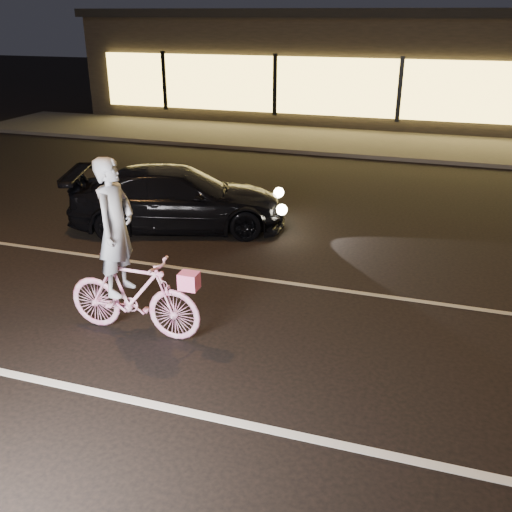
% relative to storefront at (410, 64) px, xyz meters
% --- Properties ---
extents(ground, '(90.00, 90.00, 0.00)m').
position_rel_storefront_xyz_m(ground, '(0.00, -18.97, -2.15)').
color(ground, black).
rests_on(ground, ground).
extents(lane_stripe_near, '(60.00, 0.12, 0.01)m').
position_rel_storefront_xyz_m(lane_stripe_near, '(0.00, -20.47, -2.14)').
color(lane_stripe_near, silver).
rests_on(lane_stripe_near, ground).
extents(lane_stripe_far, '(60.00, 0.10, 0.01)m').
position_rel_storefront_xyz_m(lane_stripe_far, '(0.00, -16.97, -2.14)').
color(lane_stripe_far, gray).
rests_on(lane_stripe_far, ground).
extents(sidewalk, '(30.00, 4.00, 0.12)m').
position_rel_storefront_xyz_m(sidewalk, '(0.00, -5.97, -2.09)').
color(sidewalk, '#383533').
rests_on(sidewalk, ground).
extents(storefront, '(25.40, 8.42, 4.20)m').
position_rel_storefront_xyz_m(storefront, '(0.00, 0.00, 0.00)').
color(storefront, black).
rests_on(storefront, ground).
extents(cyclist, '(1.94, 0.67, 2.44)m').
position_rel_storefront_xyz_m(cyclist, '(-2.19, -19.11, -1.28)').
color(cyclist, '#D6348D').
rests_on(cyclist, ground).
extents(sedan, '(4.63, 3.02, 1.25)m').
position_rel_storefront_xyz_m(sedan, '(-3.34, -15.12, -1.52)').
color(sedan, black).
rests_on(sedan, ground).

